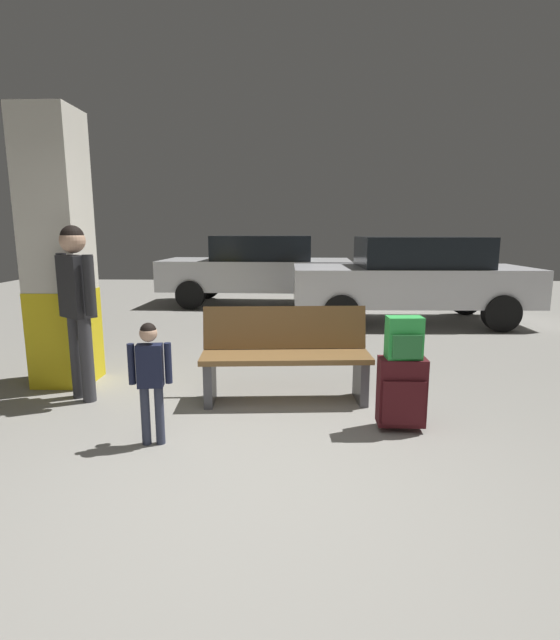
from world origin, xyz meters
The scene contains 9 objects.
ground_plane centered at (0.00, 4.00, -0.05)m, with size 18.00×18.00×0.10m, color gray.
structural_pillar centered at (-2.16, 2.12, 1.39)m, with size 0.57×0.57×2.81m.
bench centered at (0.20, 1.66, 0.44)m, with size 1.63×0.63×0.89m.
suitcase centered at (1.16, 0.97, 0.32)m, with size 0.38×0.24×0.60m.
backpack_bright centered at (1.17, 0.97, 0.77)m, with size 0.29×0.20×0.34m.
child centered at (-0.79, 0.63, 0.58)m, with size 0.32×0.19×0.95m.
adult centered at (-1.75, 1.59, 1.03)m, with size 0.47×0.38×1.66m.
parked_car_near centered at (2.36, 5.71, 0.81)m, with size 4.13×1.86×1.51m.
parked_car_far centered at (-0.53, 7.75, 0.81)m, with size 4.15×1.91×1.51m.
Camera 1 is at (0.30, -2.75, 1.61)m, focal length 26.63 mm.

